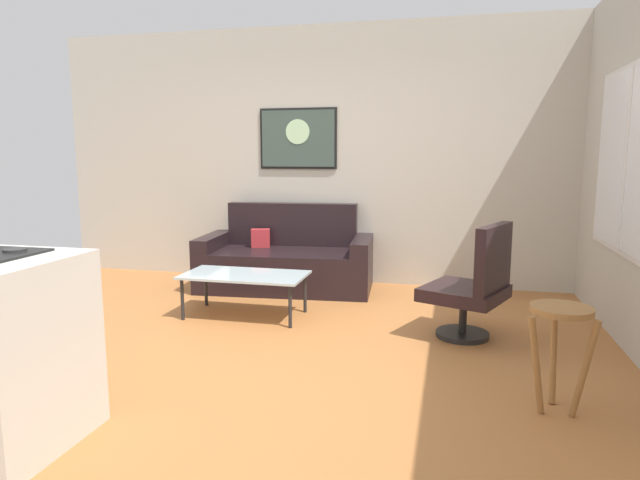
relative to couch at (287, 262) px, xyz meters
name	(u,v)px	position (x,y,z in m)	size (l,w,h in m)	color
ground	(255,356)	(0.35, -1.95, -0.30)	(6.40, 6.40, 0.04)	#AE6B36
back_wall	(329,156)	(0.35, 0.47, 1.12)	(6.40, 0.05, 2.80)	beige
couch	(287,262)	(0.00, 0.00, 0.00)	(1.86, 1.01, 0.89)	black
coffee_table	(245,277)	(-0.05, -1.10, 0.07)	(1.08, 0.56, 0.38)	silver
armchair	(474,285)	(1.89, -1.27, 0.14)	(0.75, 0.76, 0.90)	black
bar_stool	(560,329)	(2.30, -2.42, 0.19)	(0.38, 0.37, 0.60)	#996736
wall_painting	(298,138)	(0.01, 0.43, 1.31)	(0.88, 0.03, 0.67)	black
window	(628,160)	(2.94, -1.05, 1.09)	(0.03, 1.65, 1.41)	silver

